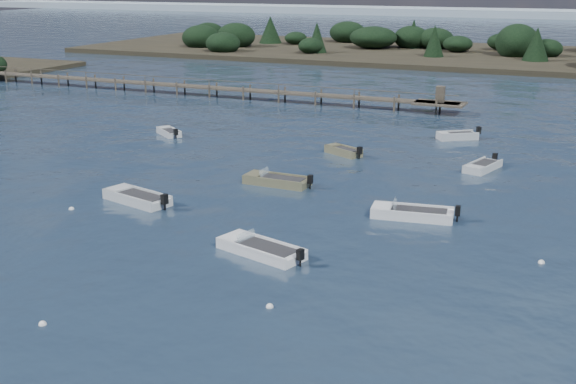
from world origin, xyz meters
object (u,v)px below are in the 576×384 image
at_px(tender_far_grey, 169,133).
at_px(tender_far_white, 343,152).
at_px(dinghy_mid_white_a, 261,251).
at_px(dinghy_mid_grey, 137,199).
at_px(dinghy_extra_b, 483,168).
at_px(dinghy_extra_a, 277,182).
at_px(jetty, 213,88).
at_px(dinghy_mid_white_b, 412,215).
at_px(tender_far_grey_b, 457,137).

relative_size(tender_far_grey, tender_far_white, 0.91).
distance_m(tender_far_grey, tender_far_white, 16.14).
height_order(dinghy_mid_white_a, dinghy_mid_grey, dinghy_mid_grey).
distance_m(dinghy_extra_b, dinghy_mid_white_a, 22.05).
height_order(dinghy_mid_white_a, tender_far_white, tender_far_white).
height_order(tender_far_grey, tender_far_white, tender_far_white).
xyz_separation_m(tender_far_grey, dinghy_mid_white_a, (19.26, -21.68, -0.00)).
height_order(dinghy_extra_a, jetty, jetty).
bearing_deg(dinghy_extra_b, dinghy_mid_white_a, -109.56).
xyz_separation_m(dinghy_extra_b, dinghy_mid_white_b, (-1.93, -12.35, 0.02)).
height_order(dinghy_extra_b, tender_far_grey, tender_far_grey).
distance_m(tender_far_grey, tender_far_grey_b, 24.53).
bearing_deg(dinghy_extra_b, tender_far_white, 178.43).
xyz_separation_m(dinghy_mid_white_b, tender_far_white, (-8.59, 12.64, 0.01)).
relative_size(tender_far_grey_b, jetty, 0.05).
height_order(dinghy_mid_white_b, dinghy_mid_grey, dinghy_mid_white_b).
xyz_separation_m(dinghy_extra_a, dinghy_mid_grey, (-6.16, -6.91, 0.01)).
distance_m(dinghy_extra_b, dinghy_mid_grey, 24.15).
relative_size(dinghy_extra_b, jetty, 0.06).
height_order(dinghy_mid_white_b, tender_far_white, dinghy_mid_white_b).
relative_size(dinghy_mid_white_a, tender_far_white, 1.47).
distance_m(dinghy_extra_b, tender_far_grey_b, 9.92).
height_order(tender_far_grey, dinghy_mid_white_b, dinghy_mid_white_b).
bearing_deg(tender_far_grey, dinghy_mid_white_b, -28.20).
bearing_deg(tender_far_white, dinghy_mid_grey, -114.25).
distance_m(dinghy_mid_white_b, tender_far_white, 15.28).
height_order(dinghy_extra_b, dinghy_mid_grey, dinghy_mid_grey).
bearing_deg(dinghy_mid_grey, dinghy_extra_a, 48.30).
height_order(dinghy_mid_white_b, jetty, jetty).
distance_m(tender_far_white, tender_far_grey_b, 11.33).
height_order(dinghy_extra_b, dinghy_mid_white_a, dinghy_mid_white_a).
bearing_deg(tender_far_grey, tender_far_grey_b, 19.90).
bearing_deg(tender_far_white, dinghy_extra_a, -97.49).
bearing_deg(tender_far_grey_b, dinghy_mid_white_a, -97.22).
bearing_deg(dinghy_mid_grey, tender_far_grey_b, 60.55).
bearing_deg(dinghy_extra_b, tender_far_grey_b, 111.15).
distance_m(dinghy_extra_b, dinghy_mid_white_b, 12.50).
bearing_deg(dinghy_extra_a, jetty, 125.96).
bearing_deg(jetty, dinghy_extra_b, -31.50).
relative_size(dinghy_mid_white_a, dinghy_mid_grey, 1.01).
bearing_deg(tender_far_grey, dinghy_extra_a, -34.35).
bearing_deg(dinghy_extra_a, tender_far_grey, 145.65).
bearing_deg(dinghy_extra_a, dinghy_mid_white_b, -17.41).
relative_size(tender_far_grey, dinghy_mid_grey, 0.63).
xyz_separation_m(dinghy_extra_a, jetty, (-21.52, 29.66, 0.82)).
bearing_deg(tender_far_grey, dinghy_extra_b, -1.93).
relative_size(dinghy_extra_a, dinghy_mid_white_b, 0.93).
relative_size(dinghy_extra_b, tender_far_white, 1.17).
bearing_deg(dinghy_mid_white_a, tender_far_white, 98.47).
bearing_deg(dinghy_mid_white_b, tender_far_white, 124.20).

